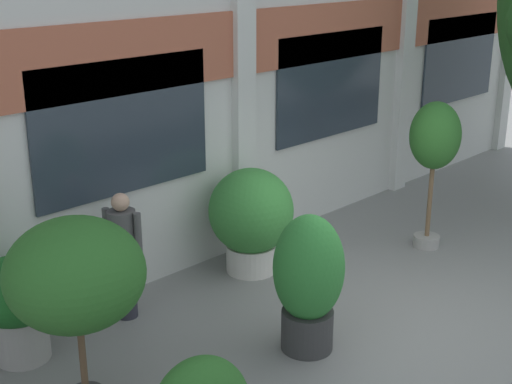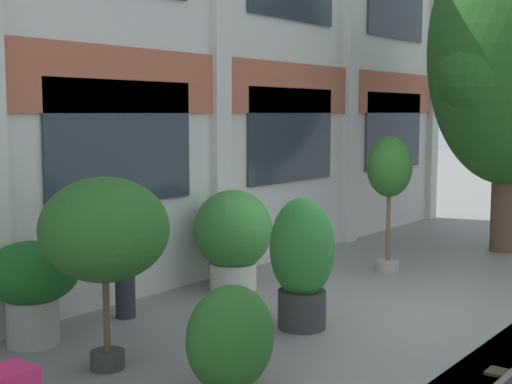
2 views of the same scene
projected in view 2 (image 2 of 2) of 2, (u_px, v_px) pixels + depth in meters
name	position (u px, v px, depth m)	size (l,w,h in m)	color
ground_plane	(387.00, 307.00, 9.77)	(80.00, 80.00, 0.00)	slate
apartment_facade	(206.00, 33.00, 11.33)	(16.61, 0.64, 7.85)	silver
broadleaf_tree	(509.00, 56.00, 13.34)	(3.17, 3.02, 6.36)	brown
potted_plant_terracotta_small	(105.00, 231.00, 7.28)	(1.33, 1.33, 2.01)	#333333
potted_plant_stone_basin	(302.00, 259.00, 8.74)	(0.80, 0.80, 1.63)	#333333
potted_plant_fluted_column	(233.00, 234.00, 10.72)	(1.19, 1.19, 1.51)	beige
potted_plant_low_pan	(389.00, 172.00, 11.81)	(0.75, 0.75, 2.27)	gray
potted_plant_glazed_jar	(32.00, 282.00, 8.14)	(1.08, 1.08, 1.20)	gray
resident_by_doorway	(124.00, 252.00, 9.20)	(0.34, 0.50, 1.63)	#282833
topiary_hedge	(230.00, 339.00, 6.78)	(0.91, 0.70, 1.04)	#286023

